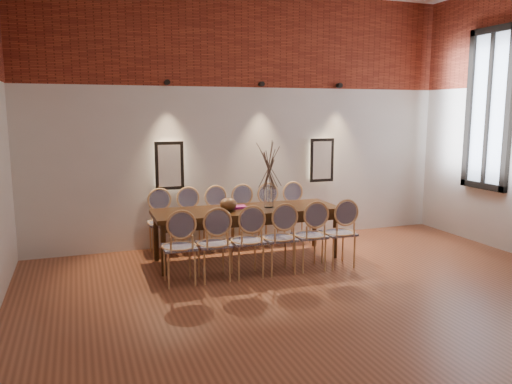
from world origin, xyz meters
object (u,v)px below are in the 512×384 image
object	(u,v)px
chair_far_b	(191,221)
chair_near_e	(309,235)
vase	(269,197)
chair_near_b	(214,244)
chair_near_c	(247,241)
chair_far_a	(162,223)
bowl	(228,204)
chair_far_c	(219,219)
dining_table	(247,234)
chair_near_d	(279,238)
book	(237,207)
chair_near_a	(179,247)
chair_far_f	(297,213)
chair_far_e	(272,215)
chair_near_f	(339,233)
chair_far_d	(246,217)

from	to	relation	value
chair_far_b	chair_near_e	bearing A→B (deg)	133.18
vase	chair_near_b	bearing A→B (deg)	-145.73
chair_near_b	chair_near_c	distance (m)	0.44
chair_far_a	bowl	bearing A→B (deg)	137.33
chair_far_a	chair_far_c	size ratio (longest dim) A/B	1.00
chair_far_c	bowl	size ratio (longest dim) A/B	3.92
dining_table	chair_near_d	bearing A→B (deg)	-72.63
chair_near_e	book	world-z (taller)	chair_near_e
chair_near_d	chair_far_c	bearing A→B (deg)	107.37
chair_near_c	bowl	size ratio (longest dim) A/B	3.92
chair_near_a	chair_far_f	size ratio (longest dim) A/B	1.00
chair_far_e	bowl	bearing A→B (deg)	38.61
chair_far_e	bowl	size ratio (longest dim) A/B	3.92
chair_near_d	chair_far_f	bearing A→B (deg)	57.97
chair_near_a	chair_near_b	distance (m)	0.44
dining_table	bowl	world-z (taller)	bowl
chair_near_b	chair_far_c	bearing A→B (deg)	72.63
chair_near_b	chair_near_f	size ratio (longest dim) A/B	1.00
chair_far_c	chair_far_d	size ratio (longest dim) A/B	1.00
dining_table	chair_near_f	world-z (taller)	chair_near_f
bowl	chair_near_f	bearing A→B (deg)	-26.15
chair_near_d	chair_near_f	xyz separation A→B (m)	(0.88, -0.01, 0.00)
chair_near_a	chair_near_d	size ratio (longest dim) A/B	1.00
chair_near_b	chair_near_f	distance (m)	1.77
chair_far_f	chair_far_d	bearing A→B (deg)	0.00
chair_near_c	bowl	world-z (taller)	chair_near_c
chair_near_a	book	world-z (taller)	chair_near_a
chair_near_b	chair_near_d	xyz separation A→B (m)	(0.88, -0.01, 0.00)
chair_near_f	chair_far_e	xyz separation A→B (m)	(-0.42, 1.42, 0.00)
chair_far_a	chair_far_b	size ratio (longest dim) A/B	1.00
dining_table	chair_far_f	world-z (taller)	chair_far_f
chair_near_b	chair_far_a	xyz separation A→B (m)	(-0.42, 1.42, 0.00)
chair_far_a	chair_far_d	bearing A→B (deg)	-180.00
bowl	book	xyz separation A→B (m)	(0.16, 0.12, -0.07)
chair_near_a	chair_near_d	xyz separation A→B (m)	(1.32, -0.02, 0.00)
chair_far_c	chair_far_e	xyz separation A→B (m)	(0.88, -0.01, 0.00)
bowl	chair_far_a	bearing A→B (deg)	136.46
chair_near_e	chair_far_b	world-z (taller)	same
chair_near_e	chair_far_d	bearing A→B (deg)	107.37
chair_near_b	chair_far_f	xyz separation A→B (m)	(1.79, 1.38, 0.00)
chair_near_e	bowl	bearing A→B (deg)	145.28
chair_far_d	chair_far_f	distance (m)	0.88
chair_near_a	chair_far_a	distance (m)	1.41
chair_far_c	chair_far_d	xyz separation A→B (m)	(0.44, -0.01, 0.00)
bowl	book	size ratio (longest dim) A/B	0.92
chair_far_c	chair_far_d	distance (m)	0.44
chair_near_d	chair_far_b	size ratio (longest dim) A/B	1.00
chair_near_f	chair_far_c	world-z (taller)	same
chair_far_f	vase	bearing A→B (deg)	42.77
chair_near_d	book	distance (m)	0.90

